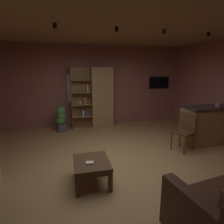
# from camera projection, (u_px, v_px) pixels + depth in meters

# --- Properties ---
(floor) EXTENTS (6.31, 6.08, 0.02)m
(floor) POSITION_uv_depth(u_px,v_px,m) (117.00, 166.00, 3.78)
(floor) COLOR #A37A4C
(floor) RESTS_ON ground
(wall_back) EXTENTS (6.43, 0.06, 2.77)m
(wall_back) POSITION_uv_depth(u_px,v_px,m) (94.00, 86.00, 6.37)
(wall_back) COLOR #8E544C
(wall_back) RESTS_ON ground
(ceiling) EXTENTS (6.31, 6.08, 0.02)m
(ceiling) POSITION_uv_depth(u_px,v_px,m) (117.00, 20.00, 3.15)
(ceiling) COLOR #8E6B47
(window_pane_back) EXTENTS (0.70, 0.01, 0.92)m
(window_pane_back) POSITION_uv_depth(u_px,v_px,m) (78.00, 88.00, 6.22)
(window_pane_back) COLOR white
(bookshelf_cabinet) EXTENTS (1.39, 0.41, 2.02)m
(bookshelf_cabinet) POSITION_uv_depth(u_px,v_px,m) (99.00, 98.00, 6.23)
(bookshelf_cabinet) COLOR #997047
(bookshelf_cabinet) RESTS_ON ground
(kitchen_bar_counter) EXTENTS (1.42, 0.64, 1.00)m
(kitchen_bar_counter) POSITION_uv_depth(u_px,v_px,m) (208.00, 125.00, 4.86)
(kitchen_bar_counter) COLOR #997047
(kitchen_bar_counter) RESTS_ON ground
(tissue_box) EXTENTS (0.13, 0.13, 0.11)m
(tissue_box) POSITION_uv_depth(u_px,v_px,m) (219.00, 105.00, 4.68)
(tissue_box) COLOR #995972
(tissue_box) RESTS_ON kitchen_bar_counter
(coffee_table) EXTENTS (0.60, 0.69, 0.42)m
(coffee_table) POSITION_uv_depth(u_px,v_px,m) (91.00, 165.00, 3.13)
(coffee_table) COLOR #4C331E
(coffee_table) RESTS_ON ground
(table_book_0) EXTENTS (0.13, 0.11, 0.02)m
(table_book_0) POSITION_uv_depth(u_px,v_px,m) (90.00, 163.00, 3.03)
(table_book_0) COLOR beige
(table_book_0) RESTS_ON coffee_table
(dining_chair) EXTENTS (0.55, 0.55, 0.92)m
(dining_chair) POSITION_uv_depth(u_px,v_px,m) (185.00, 129.00, 4.43)
(dining_chair) COLOR #4C331E
(dining_chair) RESTS_ON ground
(potted_floor_plant) EXTENTS (0.34, 0.35, 0.82)m
(potted_floor_plant) POSITION_uv_depth(u_px,v_px,m) (61.00, 119.00, 5.82)
(potted_floor_plant) COLOR #4C4C51
(potted_floor_plant) RESTS_ON ground
(wall_mounted_tv) EXTENTS (0.78, 0.06, 0.44)m
(wall_mounted_tv) POSITION_uv_depth(u_px,v_px,m) (159.00, 83.00, 6.86)
(wall_mounted_tv) COLOR black
(track_light_spot_1) EXTENTS (0.07, 0.07, 0.09)m
(track_light_spot_1) POSITION_uv_depth(u_px,v_px,m) (55.00, 26.00, 3.22)
(track_light_spot_1) COLOR black
(track_light_spot_2) EXTENTS (0.07, 0.07, 0.09)m
(track_light_spot_2) POSITION_uv_depth(u_px,v_px,m) (117.00, 29.00, 3.48)
(track_light_spot_2) COLOR black
(track_light_spot_3) EXTENTS (0.07, 0.07, 0.09)m
(track_light_spot_3) POSITION_uv_depth(u_px,v_px,m) (164.00, 31.00, 3.69)
(track_light_spot_3) COLOR black
(track_light_spot_4) EXTENTS (0.07, 0.07, 0.09)m
(track_light_spot_4) POSITION_uv_depth(u_px,v_px,m) (208.00, 34.00, 3.97)
(track_light_spot_4) COLOR black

